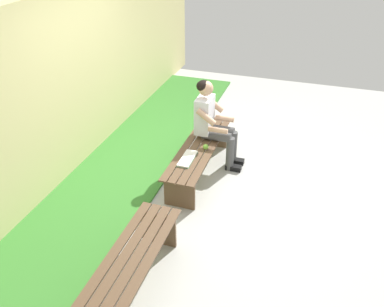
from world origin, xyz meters
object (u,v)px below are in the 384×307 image
at_px(apple, 206,147).
at_px(bench_near, 199,152).
at_px(book_open, 187,159).
at_px(bench_far, 129,269).
at_px(person_seated, 213,121).

bearing_deg(apple, bench_near, -115.28).
relative_size(apple, book_open, 0.18).
bearing_deg(bench_far, bench_near, -180.00).
height_order(bench_near, person_seated, person_seated).
relative_size(bench_far, book_open, 4.05).
distance_m(bench_far, apple, 2.12).
bearing_deg(person_seated, apple, 1.52).
relative_size(bench_near, person_seated, 1.47).
height_order(bench_near, apple, apple).
xyz_separation_m(apple, book_open, (0.31, -0.15, -0.03)).
xyz_separation_m(person_seated, book_open, (0.68, -0.14, -0.24)).
distance_m(bench_near, person_seated, 0.47).
height_order(bench_far, book_open, book_open).
xyz_separation_m(bench_far, book_open, (-1.80, -0.04, 0.11)).
height_order(bench_far, person_seated, person_seated).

